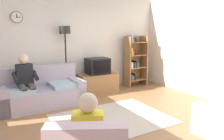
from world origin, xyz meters
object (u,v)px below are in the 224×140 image
(tv, at_px, (98,66))
(floor_lamp, at_px, (65,42))
(couch, at_px, (41,93))
(bookshelf, at_px, (134,61))
(tv_stand, at_px, (97,83))
(person_in_left_armchair, at_px, (89,134))
(person_on_couch, at_px, (26,79))

(tv, height_order, floor_lamp, floor_lamp)
(couch, bearing_deg, bookshelf, 8.71)
(couch, distance_m, bookshelf, 3.04)
(tv_stand, height_order, bookshelf, bookshelf)
(person_in_left_armchair, bearing_deg, couch, 87.52)
(tv_stand, bearing_deg, floor_lamp, 173.47)
(person_in_left_armchair, bearing_deg, tv, 61.94)
(floor_lamp, xyz_separation_m, person_in_left_armchair, (-0.91, -3.46, -0.85))
(floor_lamp, height_order, person_in_left_armchair, floor_lamp)
(tv_stand, bearing_deg, bookshelf, 3.20)
(couch, distance_m, floor_lamp, 1.46)
(tv, bearing_deg, tv_stand, 90.00)
(couch, xyz_separation_m, bookshelf, (2.96, 0.45, 0.48))
(bookshelf, relative_size, floor_lamp, 0.85)
(couch, relative_size, person_in_left_armchair, 1.72)
(couch, bearing_deg, floor_lamp, 31.41)
(tv, height_order, person_in_left_armchair, person_in_left_armchair)
(tv_stand, xyz_separation_m, person_in_left_armchair, (-1.78, -3.36, 0.34))
(bookshelf, bearing_deg, tv, -175.74)
(tv, distance_m, floor_lamp, 1.12)
(tv_stand, height_order, tv, tv)
(couch, distance_m, person_in_left_armchair, 3.00)
(couch, bearing_deg, person_in_left_armchair, -92.48)
(floor_lamp, relative_size, person_on_couch, 1.49)
(bookshelf, bearing_deg, floor_lamp, 179.33)
(bookshelf, relative_size, person_in_left_armchair, 1.40)
(tv_stand, xyz_separation_m, bookshelf, (1.31, 0.07, 0.53))
(tv, relative_size, floor_lamp, 0.32)
(bookshelf, distance_m, floor_lamp, 2.28)
(tv, distance_m, person_on_couch, 2.04)
(person_on_couch, bearing_deg, tv_stand, 13.88)
(bookshelf, bearing_deg, person_on_couch, -170.30)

